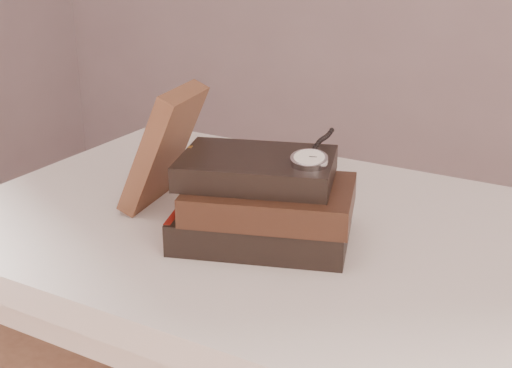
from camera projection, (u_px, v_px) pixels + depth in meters
The scene contains 5 objects.
table at pixel (310, 291), 1.00m from camera, with size 1.00×0.60×0.75m.
book_stack at pixel (264, 202), 0.92m from camera, with size 0.26×0.22×0.11m.
journal at pixel (163, 148), 1.01m from camera, with size 0.03×0.11×0.18m, color #48291B.
pocket_watch at pixel (311, 157), 0.88m from camera, with size 0.06×0.15×0.02m.
eyeglasses at pixel (217, 170), 1.00m from camera, with size 0.12×0.13×0.04m.
Camera 1 is at (0.37, -0.45, 1.15)m, focal length 50.41 mm.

